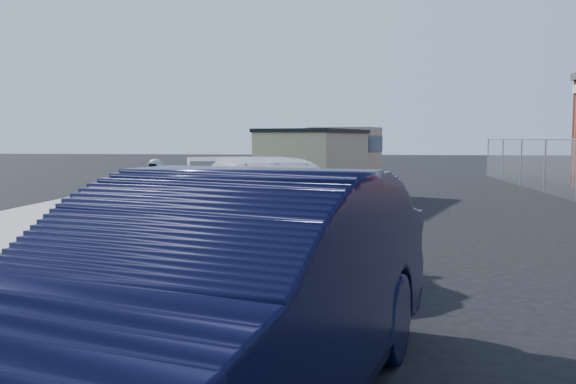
# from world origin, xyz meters

# --- Properties ---
(ground) EXTENTS (120.00, 120.00, 0.00)m
(ground) POSITION_xyz_m (0.00, 0.00, 0.00)
(ground) COLOR black
(ground) RESTS_ON ground
(streetside) EXTENTS (6.12, 50.00, 0.15)m
(streetside) POSITION_xyz_m (-5.57, 2.00, 0.07)
(streetside) COLOR gray
(streetside) RESTS_ON ground
(parking_meter) EXTENTS (0.22, 0.17, 1.41)m
(parking_meter) POSITION_xyz_m (-3.21, 0.07, 1.15)
(parking_meter) COLOR #3F4247
(parking_meter) RESTS_ON ground
(white_wagon) EXTENTS (4.05, 5.75, 1.55)m
(white_wagon) POSITION_xyz_m (-1.62, 0.58, 0.77)
(white_wagon) COLOR white
(white_wagon) RESTS_ON ground
(navy_sedan) EXTENTS (2.95, 5.21, 1.62)m
(navy_sedan) POSITION_xyz_m (-1.18, -4.69, 0.81)
(navy_sedan) COLOR black
(navy_sedan) RESTS_ON ground
(dump_truck) EXTENTS (3.63, 5.91, 2.18)m
(dump_truck) POSITION_xyz_m (-1.22, 9.48, 1.23)
(dump_truck) COLOR black
(dump_truck) RESTS_ON ground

